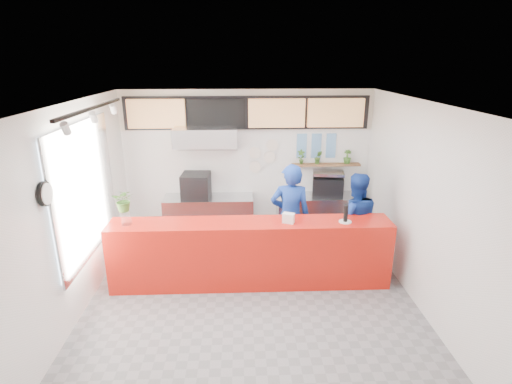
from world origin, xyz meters
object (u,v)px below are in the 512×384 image
(panini_oven, at_px, (196,186))
(espresso_machine, at_px, (328,186))
(service_counter, at_px, (251,253))
(staff_center, at_px, (290,217))
(staff_right, at_px, (354,221))
(pepper_mill, at_px, (346,213))

(panini_oven, bearing_deg, espresso_machine, 3.31)
(service_counter, height_order, staff_center, staff_center)
(service_counter, xyz_separation_m, staff_right, (1.81, 0.49, 0.32))
(service_counter, distance_m, pepper_mill, 1.66)
(service_counter, relative_size, pepper_mill, 16.30)
(service_counter, height_order, staff_right, staff_right)
(pepper_mill, bearing_deg, panini_oven, 143.68)
(service_counter, height_order, panini_oven, panini_oven)
(espresso_machine, xyz_separation_m, staff_right, (0.19, -1.31, -0.22))
(service_counter, bearing_deg, panini_oven, 119.99)
(staff_right, xyz_separation_m, pepper_mill, (-0.31, -0.56, 0.38))
(panini_oven, bearing_deg, staff_center, -31.97)
(panini_oven, height_order, staff_center, staff_center)
(staff_center, bearing_deg, staff_right, -178.92)
(espresso_machine, height_order, staff_center, staff_center)
(staff_center, relative_size, pepper_mill, 6.87)
(pepper_mill, bearing_deg, service_counter, 177.49)
(service_counter, xyz_separation_m, panini_oven, (-1.04, 1.80, 0.60))
(espresso_machine, distance_m, staff_center, 1.54)
(espresso_machine, bearing_deg, panini_oven, -170.12)
(panini_oven, bearing_deg, service_counter, -56.70)
(staff_center, xyz_separation_m, pepper_mill, (0.79, -0.63, 0.30))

